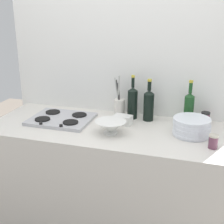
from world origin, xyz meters
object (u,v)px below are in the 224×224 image
Objects in this scene: condiment_jar_rear at (205,118)px; plate_stack at (192,127)px; wine_bottle_leftmost at (133,102)px; butter_dish at (123,120)px; mixing_bowl at (111,127)px; condiment_jar_front at (213,141)px; utensil_crock at (119,106)px; stovetop_hob at (61,119)px; wine_bottle_mid_right at (149,105)px; wine_bottle_mid_left at (189,108)px.

plate_stack is at bearing -110.01° from condiment_jar_rear.
butter_dish is at bearing -104.14° from wine_bottle_leftmost.
mixing_bowl is 0.67m from condiment_jar_front.
plate_stack reaches higher than condiment_jar_front.
utensil_crock is at bearing -179.17° from condiment_jar_rear.
mixing_bowl reaches higher than butter_dish.
stovetop_hob is 0.47m from butter_dish.
stovetop_hob is 1.42× the size of wine_bottle_mid_right.
wine_bottle_leftmost reaches higher than stovetop_hob.
condiment_jar_rear is at bearing 30.69° from mixing_bowl.
wine_bottle_mid_right is 0.39m from mixing_bowl.
wine_bottle_leftmost is 1.58× the size of mixing_bowl.
utensil_crock is (-0.53, 0.02, -0.04)m from wine_bottle_mid_left.
utensil_crock is (-0.04, 0.36, 0.03)m from mixing_bowl.
stovetop_hob is 0.96m from plate_stack.
butter_dish is (-0.04, -0.15, -0.09)m from wine_bottle_leftmost.
wine_bottle_mid_left is 3.72× the size of condiment_jar_front.
wine_bottle_mid_left is at bearing 12.70° from stovetop_hob.
wine_bottle_leftmost is 3.58× the size of condiment_jar_rear.
plate_stack is 2.70× the size of condiment_jar_rear.
butter_dish is at bearing 7.73° from stovetop_hob.
utensil_crock is 3.77× the size of condiment_jar_front.
wine_bottle_mid_right is 3.39× the size of condiment_jar_rear.
wine_bottle_mid_left is (-0.04, 0.21, 0.07)m from plate_stack.
condiment_jar_rear reaches higher than butter_dish.
condiment_jar_rear is (0.08, 0.23, -0.01)m from plate_stack.
wine_bottle_mid_left is 0.53m from utensil_crock.
plate_stack is 0.76× the size of utensil_crock.
stovetop_hob is 1.07m from condiment_jar_rear.
utensil_crock is (-0.57, 0.22, 0.02)m from plate_stack.
condiment_jar_front is (0.63, -0.23, 0.01)m from butter_dish.
utensil_crock is (-0.24, 0.03, -0.04)m from wine_bottle_mid_right.
wine_bottle_mid_left reaches higher than stovetop_hob.
utensil_crock reaches higher than wine_bottle_mid_left.
stovetop_hob is 0.67m from wine_bottle_mid_right.
utensil_crock is at bearing 171.66° from wine_bottle_leftmost.
utensil_crock is at bearing 113.75° from butter_dish.
wine_bottle_mid_left is at bearing -166.87° from condiment_jar_rear.
plate_stack is 0.80× the size of wine_bottle_mid_right.
wine_bottle_mid_left is 2.52× the size of butter_dish.
butter_dish is at bearing -163.35° from condiment_jar_rear.
wine_bottle_mid_right is 2.45× the size of butter_dish.
plate_stack is 1.19× the size of mixing_bowl.
utensil_crock is at bearing 177.98° from wine_bottle_mid_left.
condiment_jar_rear is (0.54, 0.03, -0.08)m from wine_bottle_leftmost.
condiment_jar_rear is at bearing 12.75° from stovetop_hob.
plate_stack is 0.75× the size of wine_bottle_leftmost.
condiment_jar_rear is at bearing 69.99° from plate_stack.
mixing_bowl is at bearing -121.18° from wine_bottle_mid_right.
condiment_jar_rear is (0.61, 0.36, -0.00)m from mixing_bowl.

